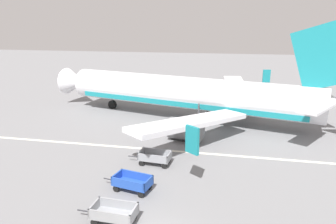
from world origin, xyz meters
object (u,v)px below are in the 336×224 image
baggage_cart_fourth_in_row (132,182)px  baggage_cart_far_end (155,157)px  airplane (194,94)px  baggage_cart_third_in_row (114,213)px

baggage_cart_fourth_in_row → baggage_cart_far_end: same height
airplane → baggage_cart_third_in_row: 21.00m
airplane → baggage_cart_fourth_in_row: size_ratio=10.26×
baggage_cart_fourth_in_row → baggage_cart_far_end: bearing=83.6°
baggage_cart_third_in_row → baggage_cart_fourth_in_row: size_ratio=0.99×
baggage_cart_far_end → baggage_cart_fourth_in_row: bearing=-96.4°
baggage_cart_fourth_in_row → baggage_cart_third_in_row: bearing=-88.8°
baggage_cart_third_in_row → baggage_cart_far_end: (0.41, 7.96, 0.00)m
airplane → baggage_cart_far_end: airplane is taller
baggage_cart_third_in_row → baggage_cart_fourth_in_row: bearing=91.2°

